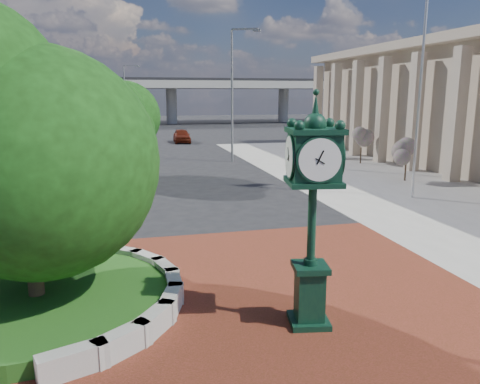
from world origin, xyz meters
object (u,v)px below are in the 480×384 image
(post_clock, at_px, (312,204))
(street_lamp_near, at_px, (235,85))
(street_lamp_far, at_px, (127,97))
(flagpole_a, at_px, (421,83))
(parked_car, at_px, (182,136))

(post_clock, height_order, street_lamp_near, street_lamp_near)
(street_lamp_far, bearing_deg, flagpole_a, -68.45)
(post_clock, bearing_deg, parked_car, 87.21)
(post_clock, relative_size, parked_car, 1.21)
(parked_car, height_order, street_lamp_near, street_lamp_near)
(street_lamp_far, bearing_deg, parked_car, -36.04)
(post_clock, bearing_deg, flagpole_a, 48.01)
(parked_car, distance_m, street_lamp_far, 7.77)
(parked_car, distance_m, street_lamp_near, 16.18)
(flagpole_a, bearing_deg, post_clock, -131.99)
(street_lamp_near, distance_m, street_lamp_far, 20.65)
(post_clock, distance_m, street_lamp_near, 25.51)
(parked_car, relative_size, street_lamp_far, 0.52)
(flagpole_a, bearing_deg, street_lamp_near, 111.52)
(post_clock, relative_size, street_lamp_far, 0.63)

